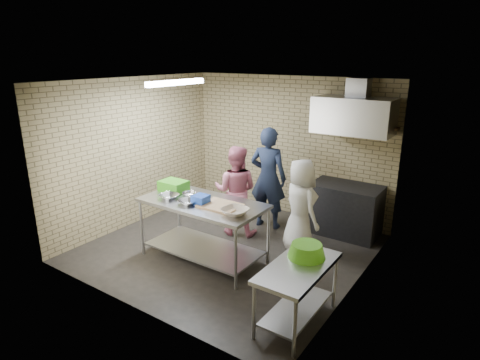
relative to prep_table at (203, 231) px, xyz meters
The scene contains 26 objects.
floor 0.70m from the prep_table, 78.23° to the left, with size 4.20×4.20×0.00m, color black.
ceiling 2.28m from the prep_table, 78.23° to the left, with size 4.20×4.20×0.00m, color black.
back_wall 2.65m from the prep_table, 87.61° to the left, with size 4.20×0.06×2.70m, color #9C8C61.
front_wall 1.74m from the prep_table, 86.02° to the right, with size 4.20×0.06×2.70m, color #9C8C61.
left_wall 2.23m from the prep_table, 165.93° to the left, with size 0.06×4.00×2.70m, color #9C8C61.
right_wall 2.42m from the prep_table, 12.79° to the left, with size 0.06×4.00×2.70m, color #9C8C61.
prep_table is the anchor object (origin of this frame).
side_counter 2.00m from the prep_table, 17.48° to the right, with size 0.60×1.20×0.75m, color silver.
stove 2.60m from the prep_table, 55.93° to the left, with size 1.20×0.70×0.90m, color black.
range_hood 3.10m from the prep_table, 56.54° to the left, with size 1.30×0.60×0.60m, color silver.
hood_duct 3.45m from the prep_table, 58.25° to the left, with size 0.35×0.30×0.30m, color #A5A8AD.
wall_shelf 3.30m from the prep_table, 53.73° to the left, with size 0.80×0.20×0.04m, color #3F2B19.
fluorescent_fixture 2.39m from the prep_table, 150.81° to the left, with size 0.10×1.25×0.08m, color white.
green_crate 0.91m from the prep_table, behind, with size 0.42×0.32×0.17m, color green.
blue_tub 0.56m from the prep_table, 63.43° to the right, with size 0.21×0.21×0.14m, color blue.
cutting_board 0.61m from the prep_table, ahead, with size 0.58×0.45×0.03m, color tan.
mixing_bowl_a 0.74m from the prep_table, 158.20° to the right, with size 0.30×0.30×0.07m, color silver.
mixing_bowl_b 0.60m from the prep_table, behind, with size 0.23×0.23×0.07m, color silver.
mixing_bowl_c 0.57m from the prep_table, 114.44° to the right, with size 0.28×0.28×0.07m, color #AEB1B5.
ceramic_bowl 0.89m from the prep_table, 12.09° to the right, with size 0.37×0.37×0.09m, color beige.
green_basin 1.95m from the prep_table, 10.51° to the right, with size 0.46×0.46×0.17m, color #59C626, non-canonical shape.
bottle_red 3.22m from the prep_table, 57.82° to the left, with size 0.07×0.07×0.18m, color #B22619.
bottle_green 3.42m from the prep_table, 51.46° to the left, with size 0.06×0.06×0.15m, color green.
man_navy 1.73m from the prep_table, 84.46° to the left, with size 0.68×0.45×1.87m, color #151C34.
woman_pink 1.13m from the prep_table, 97.68° to the left, with size 0.77×0.60×1.59m, color #C76985.
woman_white 1.58m from the prep_table, 44.53° to the left, with size 0.75×0.49×1.54m, color silver.
Camera 1 is at (3.58, -4.90, 3.08)m, focal length 30.31 mm.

